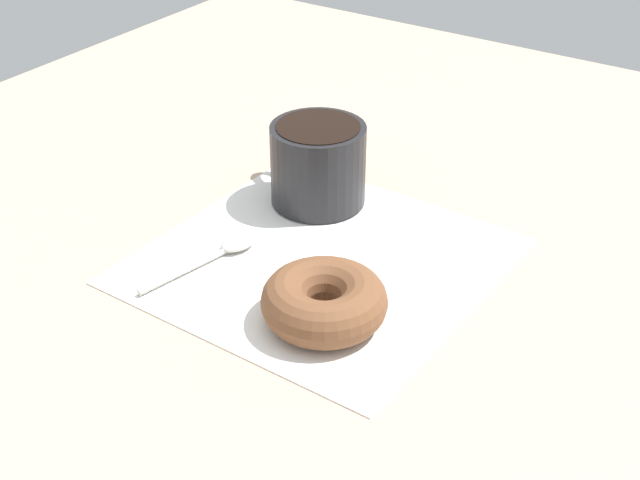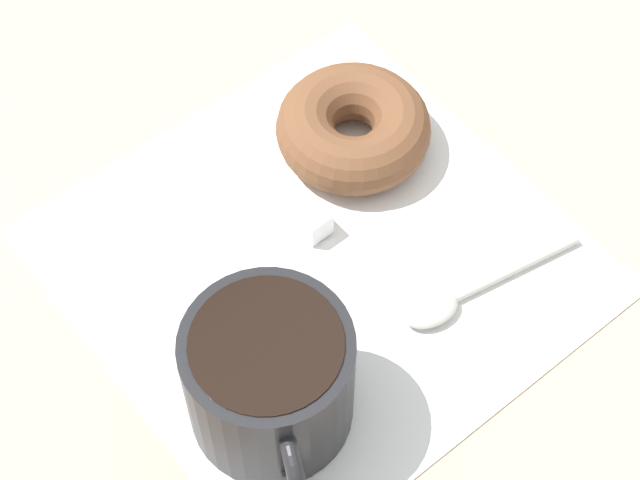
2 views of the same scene
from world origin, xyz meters
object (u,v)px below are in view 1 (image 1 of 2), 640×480
at_px(coffee_cup, 317,162).
at_px(sugar_cube, 332,262).
at_px(spoon, 223,250).
at_px(donut, 324,301).

height_order(coffee_cup, sugar_cube, coffee_cup).
bearing_deg(coffee_cup, sugar_cube, -140.48).
distance_m(spoon, sugar_cube, 0.10).
bearing_deg(coffee_cup, donut, -144.56).
relative_size(coffee_cup, spoon, 0.93).
height_order(coffee_cup, donut, coffee_cup).
relative_size(spoon, sugar_cube, 7.15).
height_order(donut, sugar_cube, donut).
bearing_deg(coffee_cup, spoon, 173.53).
bearing_deg(sugar_cube, spoon, 108.31).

